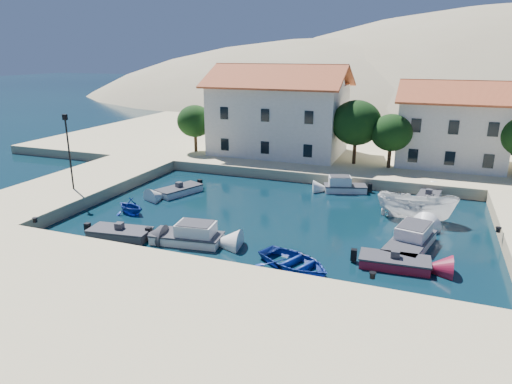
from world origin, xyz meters
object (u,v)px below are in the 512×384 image
Objects in this scene: building_left at (279,109)px; building_mid at (452,122)px; lamppost at (68,145)px; cabin_cruiser_south at (187,236)px; rowboat_south at (294,267)px; boat_east at (415,219)px; cabin_cruiser_east at (410,242)px.

building_left is 18.04m from building_mid.
lamppost reaches higher than cabin_cruiser_south.
rowboat_south is (9.39, -25.49, -5.94)m from building_left.
building_mid is 2.24× the size of rowboat_south.
cabin_cruiser_south is 0.85× the size of boat_east.
lamppost is at bearing 98.87° from rowboat_south.
rowboat_south is 8.02m from cabin_cruiser_east.
building_left reaches higher than building_mid.
lamppost reaches higher than boat_east.
cabin_cruiser_south reaches higher than rowboat_south.
cabin_cruiser_south is 14.35m from cabin_cruiser_east.
building_left reaches higher than cabin_cruiser_east.
lamppost is 22.11m from rowboat_south.
boat_east is at bearing -43.05° from building_left.
building_left is 23.10m from lamppost.
cabin_cruiser_south is at bearing -85.83° from building_left.
cabin_cruiser_east is (27.01, -0.33, -4.28)m from lamppost.
building_left is at bearing -176.82° from building_mid.
lamppost is 1.28× the size of cabin_cruiser_south.
cabin_cruiser_east is 5.75m from boat_east.
lamppost is 1.12× the size of cabin_cruiser_east.
building_mid is at bearing 50.53° from cabin_cruiser_south.
building_mid is at bearing -6.76° from boat_east.
building_mid is 1.69× the size of lamppost.
rowboat_south is 0.82× the size of boat_east.
building_left reaches higher than rowboat_south.
building_left is 3.13× the size of rowboat_south.
cabin_cruiser_east is (15.51, -20.33, -5.46)m from building_left.
cabin_cruiser_east is (6.12, 5.16, 0.48)m from rowboat_south.
rowboat_south is at bearing 143.29° from cabin_cruiser_east.
boat_east is at bearing 28.61° from cabin_cruiser_south.
building_mid is 2.16× the size of cabin_cruiser_south.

